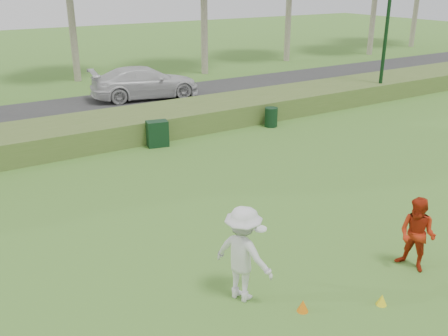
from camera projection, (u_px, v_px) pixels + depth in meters
ground at (322, 281)px, 10.78m from camera, size 120.00×120.00×0.00m
reed_strip at (119, 127)px, 20.12m from camera, size 80.00×3.00×0.90m
park_road at (83, 110)px, 24.23m from camera, size 80.00×6.00×0.06m
player_white at (243, 254)px, 9.88m from camera, size 1.19×1.49×2.02m
player_red at (417, 235)px, 10.94m from camera, size 0.81×0.95×1.71m
cone_orange at (303, 306)px, 9.76m from camera, size 0.23×0.23×0.25m
cone_yellow at (382, 300)px, 9.95m from camera, size 0.22×0.22×0.24m
utility_cabinet at (157, 134)px, 19.10m from camera, size 0.88×0.64×1.00m
trash_bin at (271, 117)px, 21.64m from camera, size 0.70×0.70×0.84m
car_right at (145, 82)px, 26.34m from camera, size 5.96×3.17×1.65m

